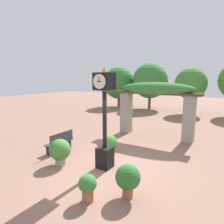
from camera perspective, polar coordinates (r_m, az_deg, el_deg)
ground_plane at (r=7.61m, az=0.18°, el=-15.46°), size 60.00×60.00×0.00m
pedestal_clock at (r=7.02m, az=-2.12°, el=-1.80°), size 0.59×0.64×3.61m
pergola at (r=11.04m, az=12.40°, el=4.26°), size 4.70×1.15×3.01m
potted_plant_near_left at (r=7.81m, az=-14.64°, el=-10.61°), size 0.80×0.80×1.00m
potted_plant_near_right at (r=5.70m, az=4.55°, el=-18.33°), size 0.69×0.69×0.95m
potted_plant_far_left at (r=5.64m, az=-6.98°, el=-20.23°), size 0.49×0.49×0.75m
potted_plant_far_right at (r=8.75m, az=-0.55°, el=-9.06°), size 0.64×0.64×0.79m
park_bench at (r=9.20m, az=-14.65°, el=-8.37°), size 0.42×1.33×0.89m
tree_line at (r=20.04m, az=18.49°, el=8.13°), size 17.69×4.03×4.70m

